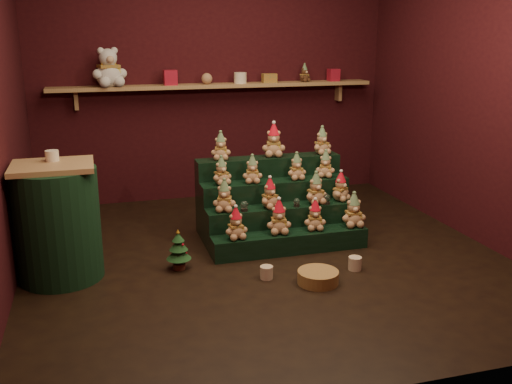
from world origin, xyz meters
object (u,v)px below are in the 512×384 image
object	(u,v)px
snow_globe_a	(244,206)
brown_bear	(304,73)
wicker_basket	(318,277)
snow_globe_c	(326,199)
mug_right	(355,263)
snow_globe_b	(297,202)
side_table	(58,223)
mini_christmas_tree	(179,250)
mug_left	(267,272)
riser_tier_front	(290,242)
white_bear	(108,62)

from	to	relation	value
snow_globe_a	brown_bear	size ratio (longest dim) A/B	0.46
wicker_basket	brown_bear	bearing A→B (deg)	72.32
snow_globe_c	mug_right	size ratio (longest dim) A/B	0.89
snow_globe_b	side_table	distance (m)	2.03
snow_globe_b	mini_christmas_tree	distance (m)	1.17
mug_left	snow_globe_c	bearing A→B (deg)	40.18
riser_tier_front	snow_globe_c	xyz separation A→B (m)	(0.40, 0.16, 0.32)
mini_christmas_tree	mug_left	xyz separation A→B (m)	(0.63, -0.38, -0.12)
riser_tier_front	snow_globe_b	distance (m)	0.37
mug_left	brown_bear	size ratio (longest dim) A/B	0.51
brown_bear	riser_tier_front	bearing A→B (deg)	-141.27
snow_globe_a	mug_left	world-z (taller)	snow_globe_a
snow_globe_a	mug_left	size ratio (longest dim) A/B	0.89
riser_tier_front	white_bear	bearing A→B (deg)	127.91
mug_left	brown_bear	world-z (taller)	brown_bear
mug_right	brown_bear	size ratio (longest dim) A/B	0.54
wicker_basket	brown_bear	xyz separation A→B (m)	(0.79, 2.47, 1.37)
snow_globe_b	riser_tier_front	bearing A→B (deg)	-125.39
wicker_basket	brown_bear	world-z (taller)	brown_bear
side_table	wicker_basket	xyz separation A→B (m)	(1.90, -0.66, -0.41)
snow_globe_c	white_bear	distance (m)	2.69
white_bear	riser_tier_front	bearing A→B (deg)	-64.82
side_table	wicker_basket	world-z (taller)	side_table
snow_globe_a	snow_globe_c	size ratio (longest dim) A/B	0.95
white_bear	mini_christmas_tree	bearing A→B (deg)	-91.01
snow_globe_c	brown_bear	distance (m)	1.95
riser_tier_front	mug_left	bearing A→B (deg)	-126.87
side_table	white_bear	world-z (taller)	white_bear
snow_globe_c	wicker_basket	bearing A→B (deg)	-116.02
mini_christmas_tree	brown_bear	world-z (taller)	brown_bear
snow_globe_a	snow_globe_c	bearing A→B (deg)	0.00
mug_left	brown_bear	bearing A→B (deg)	63.32
snow_globe_a	snow_globe_c	distance (m)	0.78
white_bear	mug_left	bearing A→B (deg)	-78.44
snow_globe_c	mug_right	distance (m)	0.77
wicker_basket	snow_globe_b	bearing A→B (deg)	81.73
mug_left	white_bear	xyz separation A→B (m)	(-1.03, 2.28, 1.52)
wicker_basket	white_bear	bearing A→B (deg)	119.30
riser_tier_front	snow_globe_a	xyz separation A→B (m)	(-0.37, 0.16, 0.32)
snow_globe_b	mug_left	bearing A→B (deg)	-126.51
side_table	mug_left	distance (m)	1.67
riser_tier_front	side_table	world-z (taller)	side_table
mug_right	white_bear	distance (m)	3.28
snow_globe_b	mini_christmas_tree	world-z (taller)	snow_globe_b
mug_right	mug_left	bearing A→B (deg)	177.58
mini_christmas_tree	wicker_basket	world-z (taller)	mini_christmas_tree
snow_globe_c	mug_left	distance (m)	1.07
side_table	brown_bear	world-z (taller)	brown_bear
snow_globe_c	brown_bear	world-z (taller)	brown_bear
riser_tier_front	wicker_basket	bearing A→B (deg)	-90.71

